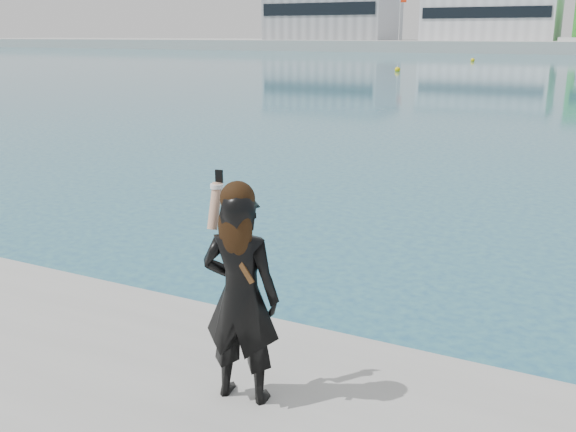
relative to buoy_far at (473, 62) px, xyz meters
name	(u,v)px	position (x,y,z in m)	size (l,w,h in m)	color
warehouse_grey_left	(333,12)	(-40.20, 50.21, 7.76)	(26.52, 16.36, 11.50)	gray
warehouse_white	(492,15)	(-7.20, 50.21, 6.76)	(24.48, 15.35, 9.50)	silver
flagpole_left	(400,16)	(-23.10, 43.23, 6.54)	(1.28, 0.16, 8.00)	silver
buoy_far	(473,62)	(0.00, 0.00, 0.00)	(0.50, 0.50, 0.50)	yellow
buoy_extra	(397,71)	(-1.56, -24.63, 0.00)	(0.50, 0.50, 0.50)	yellow
woman	(240,291)	(14.40, -78.01, 1.60)	(0.59, 0.43, 1.58)	black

